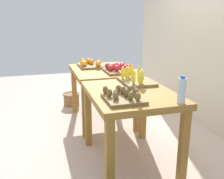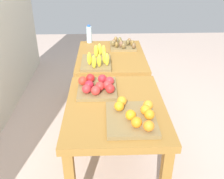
{
  "view_description": "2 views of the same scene",
  "coord_description": "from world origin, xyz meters",
  "px_view_note": "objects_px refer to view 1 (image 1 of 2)",
  "views": [
    {
      "loc": [
        2.8,
        -0.84,
        1.46
      ],
      "look_at": [
        -0.1,
        0.0,
        0.6
      ],
      "focal_mm": 40.98,
      "sensor_mm": 36.0,
      "label": 1
    },
    {
      "loc": [
        -2.31,
        0.09,
        1.86
      ],
      "look_at": [
        0.01,
        0.01,
        0.59
      ],
      "focal_mm": 40.91,
      "sensor_mm": 36.0,
      "label": 2
    }
  ],
  "objects_px": {
    "display_table_right": "(130,102)",
    "kiwi_bin": "(123,96)",
    "apple_bin": "(118,69)",
    "wicker_basket": "(71,99)",
    "display_table_left": "(103,77)",
    "water_bottle": "(182,91)",
    "banana_crate": "(135,79)",
    "orange_bin": "(90,64)"
  },
  "relations": [
    {
      "from": "orange_bin",
      "to": "apple_bin",
      "type": "relative_size",
      "value": 1.1
    },
    {
      "from": "orange_bin",
      "to": "wicker_basket",
      "type": "relative_size",
      "value": 1.53
    },
    {
      "from": "display_table_right",
      "to": "water_bottle",
      "type": "height_order",
      "value": "water_bottle"
    },
    {
      "from": "orange_bin",
      "to": "banana_crate",
      "type": "height_order",
      "value": "banana_crate"
    },
    {
      "from": "kiwi_bin",
      "to": "display_table_right",
      "type": "bearing_deg",
      "value": 147.76
    },
    {
      "from": "display_table_right",
      "to": "kiwi_bin",
      "type": "distance_m",
      "value": 0.33
    },
    {
      "from": "display_table_right",
      "to": "kiwi_bin",
      "type": "height_order",
      "value": "kiwi_bin"
    },
    {
      "from": "display_table_left",
      "to": "water_bottle",
      "type": "xyz_separation_m",
      "value": [
        1.59,
        0.28,
        0.22
      ]
    },
    {
      "from": "wicker_basket",
      "to": "water_bottle",
      "type": "bearing_deg",
      "value": 14.68
    },
    {
      "from": "display_table_right",
      "to": "orange_bin",
      "type": "height_order",
      "value": "orange_bin"
    },
    {
      "from": "kiwi_bin",
      "to": "water_bottle",
      "type": "relative_size",
      "value": 1.53
    },
    {
      "from": "wicker_basket",
      "to": "banana_crate",
      "type": "bearing_deg",
      "value": 17.28
    },
    {
      "from": "display_table_left",
      "to": "wicker_basket",
      "type": "distance_m",
      "value": 1.03
    },
    {
      "from": "apple_bin",
      "to": "orange_bin",
      "type": "bearing_deg",
      "value": -149.34
    },
    {
      "from": "display_table_right",
      "to": "banana_crate",
      "type": "height_order",
      "value": "banana_crate"
    },
    {
      "from": "display_table_right",
      "to": "orange_bin",
      "type": "xyz_separation_m",
      "value": [
        -1.34,
        -0.12,
        0.15
      ]
    },
    {
      "from": "banana_crate",
      "to": "wicker_basket",
      "type": "distance_m",
      "value": 1.85
    },
    {
      "from": "apple_bin",
      "to": "banana_crate",
      "type": "xyz_separation_m",
      "value": [
        0.6,
        0.01,
        0.0
      ]
    },
    {
      "from": "display_table_left",
      "to": "water_bottle",
      "type": "relative_size",
      "value": 4.41
    },
    {
      "from": "display_table_right",
      "to": "kiwi_bin",
      "type": "xyz_separation_m",
      "value": [
        0.25,
        -0.16,
        0.15
      ]
    },
    {
      "from": "apple_bin",
      "to": "wicker_basket",
      "type": "distance_m",
      "value": 1.34
    },
    {
      "from": "water_bottle",
      "to": "wicker_basket",
      "type": "distance_m",
      "value": 2.58
    },
    {
      "from": "display_table_right",
      "to": "water_bottle",
      "type": "distance_m",
      "value": 0.59
    },
    {
      "from": "wicker_basket",
      "to": "apple_bin",
      "type": "bearing_deg",
      "value": 25.68
    },
    {
      "from": "apple_bin",
      "to": "water_bottle",
      "type": "xyz_separation_m",
      "value": [
        1.35,
        0.13,
        0.06
      ]
    },
    {
      "from": "apple_bin",
      "to": "water_bottle",
      "type": "distance_m",
      "value": 1.36
    },
    {
      "from": "apple_bin",
      "to": "water_bottle",
      "type": "relative_size",
      "value": 1.7
    },
    {
      "from": "apple_bin",
      "to": "wicker_basket",
      "type": "bearing_deg",
      "value": -154.32
    },
    {
      "from": "orange_bin",
      "to": "water_bottle",
      "type": "height_order",
      "value": "water_bottle"
    },
    {
      "from": "banana_crate",
      "to": "display_table_left",
      "type": "bearing_deg",
      "value": -169.23
    },
    {
      "from": "water_bottle",
      "to": "wicker_basket",
      "type": "bearing_deg",
      "value": -165.32
    },
    {
      "from": "display_table_left",
      "to": "apple_bin",
      "type": "bearing_deg",
      "value": 32.35
    },
    {
      "from": "apple_bin",
      "to": "banana_crate",
      "type": "bearing_deg",
      "value": 0.98
    },
    {
      "from": "banana_crate",
      "to": "apple_bin",
      "type": "bearing_deg",
      "value": -179.02
    },
    {
      "from": "orange_bin",
      "to": "wicker_basket",
      "type": "height_order",
      "value": "orange_bin"
    },
    {
      "from": "orange_bin",
      "to": "water_bottle",
      "type": "xyz_separation_m",
      "value": [
        1.81,
        0.4,
        0.07
      ]
    },
    {
      "from": "banana_crate",
      "to": "water_bottle",
      "type": "xyz_separation_m",
      "value": [
        0.75,
        0.12,
        0.06
      ]
    },
    {
      "from": "banana_crate",
      "to": "water_bottle",
      "type": "bearing_deg",
      "value": 8.83
    },
    {
      "from": "display_table_left",
      "to": "apple_bin",
      "type": "height_order",
      "value": "apple_bin"
    },
    {
      "from": "orange_bin",
      "to": "display_table_left",
      "type": "bearing_deg",
      "value": 28.81
    },
    {
      "from": "orange_bin",
      "to": "wicker_basket",
      "type": "distance_m",
      "value": 0.93
    },
    {
      "from": "banana_crate",
      "to": "kiwi_bin",
      "type": "relative_size",
      "value": 1.22
    }
  ]
}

